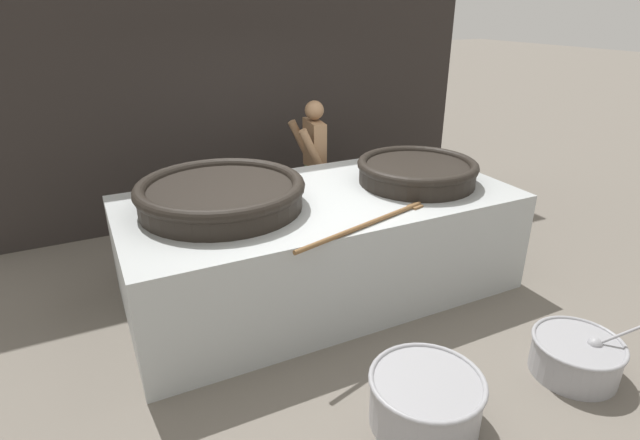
# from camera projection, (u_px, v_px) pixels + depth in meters

# --- Properties ---
(ground_plane) EXTENTS (60.00, 60.00, 0.00)m
(ground_plane) POSITION_uv_depth(u_px,v_px,m) (320.00, 287.00, 5.27)
(ground_plane) COLOR slate
(back_wall) EXTENTS (6.86, 0.24, 4.37)m
(back_wall) POSITION_uv_depth(u_px,v_px,m) (235.00, 51.00, 6.42)
(back_wall) COLOR #2D2826
(back_wall) RESTS_ON ground_plane
(hearth_platform) EXTENTS (3.81, 1.87, 1.03)m
(hearth_platform) POSITION_uv_depth(u_px,v_px,m) (320.00, 243.00, 5.06)
(hearth_platform) COLOR #B2B7B7
(hearth_platform) RESTS_ON ground_plane
(giant_wok_near) EXTENTS (1.53, 1.53, 0.26)m
(giant_wok_near) POSITION_uv_depth(u_px,v_px,m) (221.00, 193.00, 4.51)
(giant_wok_near) COLOR black
(giant_wok_near) RESTS_ON hearth_platform
(giant_wok_far) EXTENTS (1.24, 1.24, 0.24)m
(giant_wok_far) POSITION_uv_depth(u_px,v_px,m) (417.00, 171.00, 5.16)
(giant_wok_far) COLOR black
(giant_wok_far) RESTS_ON hearth_platform
(stirring_paddle) EXTENTS (1.45, 0.47, 0.04)m
(stirring_paddle) POSITION_uv_depth(u_px,v_px,m) (369.00, 224.00, 4.19)
(stirring_paddle) COLOR brown
(stirring_paddle) RESTS_ON hearth_platform
(cook) EXTENTS (0.43, 0.65, 1.68)m
(cook) POSITION_uv_depth(u_px,v_px,m) (314.00, 162.00, 6.29)
(cook) COLOR #9E7551
(cook) RESTS_ON ground_plane
(prep_bowl_vegetables) EXTENTS (0.82, 0.70, 0.60)m
(prep_bowl_vegetables) POSITION_uv_depth(u_px,v_px,m) (576.00, 355.00, 3.98)
(prep_bowl_vegetables) COLOR #9E9EA3
(prep_bowl_vegetables) RESTS_ON ground_plane
(prep_bowl_meat) EXTENTS (0.81, 0.81, 0.39)m
(prep_bowl_meat) POSITION_uv_depth(u_px,v_px,m) (425.00, 398.00, 3.49)
(prep_bowl_meat) COLOR #9E9EA3
(prep_bowl_meat) RESTS_ON ground_plane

